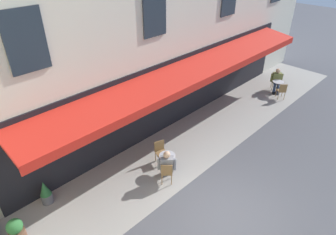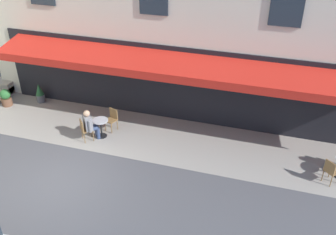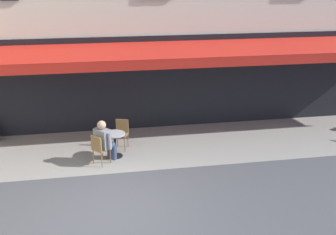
{
  "view_description": "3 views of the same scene",
  "coord_description": "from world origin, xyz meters",
  "px_view_note": "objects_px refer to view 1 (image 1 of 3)",
  "views": [
    {
      "loc": [
        5.82,
        3.09,
        7.59
      ],
      "look_at": [
        -1.27,
        -3.89,
        1.41
      ],
      "focal_mm": 31.58,
      "sensor_mm": 36.0,
      "label": 1
    },
    {
      "loc": [
        -6.25,
        8.29,
        8.47
      ],
      "look_at": [
        -2.9,
        -2.7,
        1.43
      ],
      "focal_mm": 40.75,
      "sensor_mm": 36.0,
      "label": 2
    },
    {
      "loc": [
        0.02,
        7.63,
        5.22
      ],
      "look_at": [
        -1.85,
        -3.62,
        0.84
      ],
      "focal_mm": 41.3,
      "sensor_mm": 36.0,
      "label": 3
    }
  ],
  "objects_px": {
    "cafe_table_near_entrance": "(167,161)",
    "cafe_chair_wicker_kerbside": "(167,171)",
    "cafe_chair_wicker_under_awning": "(276,80)",
    "cafe_chair_wicker_corner_right": "(160,150)",
    "seated_patron_in_grey": "(167,164)",
    "potted_plant_mid_terrace": "(16,230)",
    "potted_plant_entrance_right": "(46,193)",
    "cafe_chair_wicker_facing_street": "(282,90)",
    "cafe_table_mid_terrace": "(277,86)",
    "seated_companion_in_olive": "(277,79)"
  },
  "relations": [
    {
      "from": "cafe_table_mid_terrace",
      "to": "potted_plant_mid_terrace",
      "type": "distance_m",
      "value": 13.94
    },
    {
      "from": "seated_patron_in_grey",
      "to": "seated_companion_in_olive",
      "type": "bearing_deg",
      "value": -175.9
    },
    {
      "from": "seated_patron_in_grey",
      "to": "cafe_chair_wicker_under_awning",
      "type": "bearing_deg",
      "value": -175.22
    },
    {
      "from": "cafe_table_mid_terrace",
      "to": "potted_plant_mid_terrace",
      "type": "bearing_deg",
      "value": -3.66
    },
    {
      "from": "cafe_chair_wicker_facing_street",
      "to": "potted_plant_entrance_right",
      "type": "height_order",
      "value": "cafe_chair_wicker_facing_street"
    },
    {
      "from": "seated_companion_in_olive",
      "to": "potted_plant_entrance_right",
      "type": "distance_m",
      "value": 13.06
    },
    {
      "from": "cafe_table_mid_terrace",
      "to": "potted_plant_entrance_right",
      "type": "xyz_separation_m",
      "value": [
        12.65,
        -1.62,
        -0.06
      ]
    },
    {
      "from": "cafe_chair_wicker_corner_right",
      "to": "seated_patron_in_grey",
      "type": "xyz_separation_m",
      "value": [
        0.52,
        0.88,
        0.15
      ]
    },
    {
      "from": "cafe_chair_wicker_kerbside",
      "to": "cafe_chair_wicker_under_awning",
      "type": "xyz_separation_m",
      "value": [
        -9.75,
        -0.95,
        0.0
      ]
    },
    {
      "from": "cafe_chair_wicker_kerbside",
      "to": "cafe_chair_wicker_under_awning",
      "type": "relative_size",
      "value": 1.0
    },
    {
      "from": "cafe_chair_wicker_corner_right",
      "to": "seated_patron_in_grey",
      "type": "relative_size",
      "value": 0.7
    },
    {
      "from": "cafe_chair_wicker_corner_right",
      "to": "cafe_table_mid_terrace",
      "type": "distance_m",
      "value": 8.58
    },
    {
      "from": "cafe_chair_wicker_corner_right",
      "to": "seated_companion_in_olive",
      "type": "bearing_deg",
      "value": 178.69
    },
    {
      "from": "seated_companion_in_olive",
      "to": "potted_plant_mid_terrace",
      "type": "bearing_deg",
      "value": -2.58
    },
    {
      "from": "cafe_table_near_entrance",
      "to": "potted_plant_entrance_right",
      "type": "height_order",
      "value": "potted_plant_entrance_right"
    },
    {
      "from": "seated_companion_in_olive",
      "to": "potted_plant_entrance_right",
      "type": "bearing_deg",
      "value": -6.03
    },
    {
      "from": "seated_patron_in_grey",
      "to": "cafe_table_near_entrance",
      "type": "bearing_deg",
      "value": -136.97
    },
    {
      "from": "seated_patron_in_grey",
      "to": "potted_plant_mid_terrace",
      "type": "height_order",
      "value": "seated_patron_in_grey"
    },
    {
      "from": "potted_plant_mid_terrace",
      "to": "cafe_chair_wicker_kerbside",
      "type": "bearing_deg",
      "value": 162.58
    },
    {
      "from": "cafe_chair_wicker_under_awning",
      "to": "potted_plant_entrance_right",
      "type": "bearing_deg",
      "value": -5.4
    },
    {
      "from": "potted_plant_mid_terrace",
      "to": "potted_plant_entrance_right",
      "type": "height_order",
      "value": "potted_plant_entrance_right"
    },
    {
      "from": "cafe_table_near_entrance",
      "to": "cafe_table_mid_terrace",
      "type": "distance_m",
      "value": 8.79
    },
    {
      "from": "cafe_chair_wicker_under_awning",
      "to": "seated_patron_in_grey",
      "type": "distance_m",
      "value": 9.63
    },
    {
      "from": "cafe_table_mid_terrace",
      "to": "potted_plant_mid_terrace",
      "type": "relative_size",
      "value": 0.96
    },
    {
      "from": "cafe_table_mid_terrace",
      "to": "cafe_chair_wicker_facing_street",
      "type": "relative_size",
      "value": 0.82
    },
    {
      "from": "cafe_chair_wicker_kerbside",
      "to": "cafe_chair_wicker_facing_street",
      "type": "relative_size",
      "value": 1.0
    },
    {
      "from": "cafe_chair_wicker_facing_street",
      "to": "cafe_table_near_entrance",
      "type": "bearing_deg",
      "value": -2.23
    },
    {
      "from": "cafe_chair_wicker_facing_street",
      "to": "potted_plant_entrance_right",
      "type": "xyz_separation_m",
      "value": [
        12.23,
        -2.09,
        -0.12
      ]
    },
    {
      "from": "potted_plant_mid_terrace",
      "to": "cafe_chair_wicker_under_awning",
      "type": "bearing_deg",
      "value": 177.96
    },
    {
      "from": "cafe_table_near_entrance",
      "to": "cafe_chair_wicker_under_awning",
      "type": "xyz_separation_m",
      "value": [
        -9.29,
        -0.52,
        0.06
      ]
    },
    {
      "from": "cafe_table_mid_terrace",
      "to": "cafe_chair_wicker_corner_right",
      "type": "bearing_deg",
      "value": -3.02
    },
    {
      "from": "cafe_chair_wicker_corner_right",
      "to": "seated_companion_in_olive",
      "type": "relative_size",
      "value": 0.7
    },
    {
      "from": "cafe_chair_wicker_kerbside",
      "to": "cafe_table_mid_terrace",
      "type": "distance_m",
      "value": 9.26
    },
    {
      "from": "cafe_table_mid_terrace",
      "to": "seated_companion_in_olive",
      "type": "distance_m",
      "value": 0.46
    },
    {
      "from": "cafe_chair_wicker_facing_street",
      "to": "cafe_chair_wicker_under_awning",
      "type": "height_order",
      "value": "same"
    },
    {
      "from": "seated_patron_in_grey",
      "to": "potted_plant_mid_terrace",
      "type": "xyz_separation_m",
      "value": [
        4.82,
        -1.32,
        -0.31
      ]
    },
    {
      "from": "potted_plant_mid_terrace",
      "to": "potted_plant_entrance_right",
      "type": "bearing_deg",
      "value": -149.79
    },
    {
      "from": "cafe_chair_wicker_under_awning",
      "to": "potted_plant_mid_terrace",
      "type": "xyz_separation_m",
      "value": [
        14.42,
        -0.51,
        -0.16
      ]
    },
    {
      "from": "cafe_table_near_entrance",
      "to": "cafe_chair_wicker_kerbside",
      "type": "xyz_separation_m",
      "value": [
        0.46,
        0.43,
        0.06
      ]
    },
    {
      "from": "cafe_table_near_entrance",
      "to": "cafe_chair_wicker_facing_street",
      "type": "bearing_deg",
      "value": 177.77
    },
    {
      "from": "seated_companion_in_olive",
      "to": "seated_patron_in_grey",
      "type": "bearing_deg",
      "value": 4.1
    },
    {
      "from": "cafe_chair_wicker_corner_right",
      "to": "seated_patron_in_grey",
      "type": "bearing_deg",
      "value": 59.35
    },
    {
      "from": "seated_patron_in_grey",
      "to": "potted_plant_entrance_right",
      "type": "distance_m",
      "value": 4.12
    },
    {
      "from": "cafe_chair_wicker_facing_street",
      "to": "seated_patron_in_grey",
      "type": "xyz_separation_m",
      "value": [
        8.66,
        -0.04,
        0.15
      ]
    },
    {
      "from": "cafe_table_near_entrance",
      "to": "cafe_chair_wicker_corner_right",
      "type": "bearing_deg",
      "value": -109.97
    },
    {
      "from": "cafe_chair_wicker_kerbside",
      "to": "seated_companion_in_olive",
      "type": "relative_size",
      "value": 0.7
    },
    {
      "from": "cafe_chair_wicker_corner_right",
      "to": "cafe_chair_wicker_facing_street",
      "type": "distance_m",
      "value": 8.19
    },
    {
      "from": "cafe_table_near_entrance",
      "to": "cafe_chair_wicker_kerbside",
      "type": "distance_m",
      "value": 0.63
    },
    {
      "from": "cafe_table_mid_terrace",
      "to": "cafe_chair_wicker_facing_street",
      "type": "bearing_deg",
      "value": 47.72
    },
    {
      "from": "cafe_chair_wicker_facing_street",
      "to": "potted_plant_entrance_right",
      "type": "distance_m",
      "value": 12.41
    }
  ]
}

